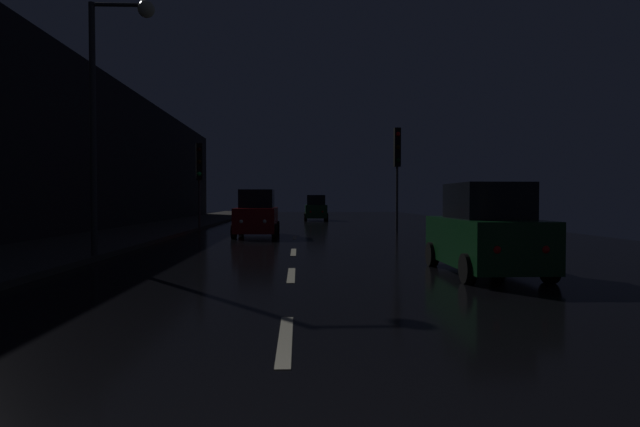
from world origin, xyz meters
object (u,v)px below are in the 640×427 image
object	(u,v)px
streetlamp_overhead	(111,87)
car_approaching_headlights	(257,215)
traffic_light_far_left	(199,168)
car_distant_taillights	(316,209)
traffic_light_far_right	(397,156)
car_parked_right_near	(485,233)

from	to	relation	value
streetlamp_overhead	car_approaching_headlights	xyz separation A→B (m)	(3.04, 9.36, -3.61)
traffic_light_far_left	streetlamp_overhead	bearing A→B (deg)	-11.76
car_distant_taillights	traffic_light_far_right	bearing A→B (deg)	-167.59
traffic_light_far_left	car_parked_right_near	bearing A→B (deg)	16.56
traffic_light_far_left	car_parked_right_near	world-z (taller)	traffic_light_far_left
traffic_light_far_right	car_parked_right_near	distance (m)	14.69
car_approaching_headlights	car_parked_right_near	distance (m)	13.46
streetlamp_overhead	car_distant_taillights	size ratio (longest dim) A/B	1.72
car_approaching_headlights	car_parked_right_near	world-z (taller)	car_approaching_headlights
streetlamp_overhead	traffic_light_far_right	bearing A→B (deg)	50.08
car_approaching_headlights	car_parked_right_near	bearing A→B (deg)	25.98
traffic_light_far_left	car_parked_right_near	distance (m)	18.88
traffic_light_far_right	traffic_light_far_left	size ratio (longest dim) A/B	1.13
streetlamp_overhead	car_distant_taillights	bearing A→B (deg)	77.17
traffic_light_far_left	streetlamp_overhead	distance (m)	13.63
car_approaching_headlights	traffic_light_far_right	bearing A→B (deg)	108.85
car_distant_taillights	car_parked_right_near	size ratio (longest dim) A/B	1.01
traffic_light_far_right	car_parked_right_near	xyz separation A→B (m)	(-0.80, -14.39, -2.86)
streetlamp_overhead	car_distant_taillights	distance (m)	28.42
traffic_light_far_left	car_approaching_headlights	world-z (taller)	traffic_light_far_left
car_approaching_headlights	car_distant_taillights	distance (m)	18.40
traffic_light_far_right	car_approaching_headlights	world-z (taller)	traffic_light_far_right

